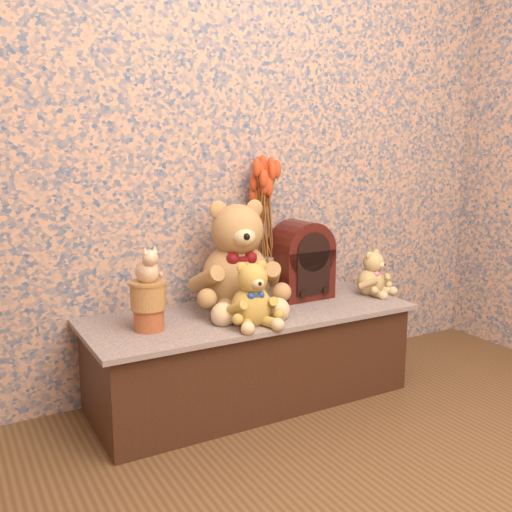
% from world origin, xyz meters
% --- Properties ---
extents(display_shelf, '(1.36, 0.54, 0.38)m').
position_xyz_m(display_shelf, '(0.00, 1.24, 0.19)').
color(display_shelf, '#3B4F79').
rests_on(display_shelf, ground).
extents(teddy_large, '(0.47, 0.53, 0.49)m').
position_xyz_m(teddy_large, '(-0.03, 1.31, 0.63)').
color(teddy_large, olive).
rests_on(teddy_large, display_shelf).
extents(teddy_medium, '(0.23, 0.27, 0.26)m').
position_xyz_m(teddy_medium, '(-0.08, 1.09, 0.52)').
color(teddy_medium, '#B28E32').
rests_on(teddy_medium, display_shelf).
extents(teddy_small, '(0.24, 0.26, 0.22)m').
position_xyz_m(teddy_small, '(0.62, 1.22, 0.49)').
color(teddy_small, tan).
rests_on(teddy_small, display_shelf).
extents(cathedral_radio, '(0.25, 0.19, 0.35)m').
position_xyz_m(cathedral_radio, '(0.31, 1.33, 0.56)').
color(cathedral_radio, '#3A100A').
rests_on(cathedral_radio, display_shelf).
extents(ceramic_vase, '(0.14, 0.14, 0.19)m').
position_xyz_m(ceramic_vase, '(0.14, 1.40, 0.48)').
color(ceramic_vase, tan).
rests_on(ceramic_vase, display_shelf).
extents(dried_stalks, '(0.22, 0.22, 0.38)m').
position_xyz_m(dried_stalks, '(0.14, 1.40, 0.76)').
color(dried_stalks, '#C94520').
rests_on(dried_stalks, ceramic_vase).
extents(biscuit_tin_lower, '(0.15, 0.15, 0.08)m').
position_xyz_m(biscuit_tin_lower, '(-0.44, 1.21, 0.43)').
color(biscuit_tin_lower, '#BB7737').
rests_on(biscuit_tin_lower, display_shelf).
extents(biscuit_tin_upper, '(0.16, 0.16, 0.10)m').
position_xyz_m(biscuit_tin_upper, '(-0.44, 1.21, 0.52)').
color(biscuit_tin_upper, '#DCB560').
rests_on(biscuit_tin_upper, biscuit_tin_lower).
extents(cat_figurine, '(0.11, 0.12, 0.14)m').
position_xyz_m(cat_figurine, '(-0.44, 1.21, 0.64)').
color(cat_figurine, silver).
rests_on(cat_figurine, biscuit_tin_upper).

